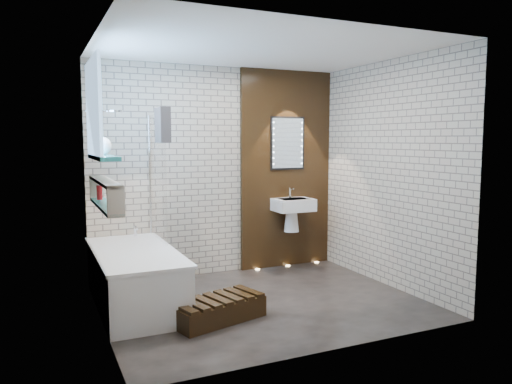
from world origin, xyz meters
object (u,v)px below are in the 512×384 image
bathtub (135,278)px  led_mirror (288,143)px  washbasin (293,209)px  bath_screen (157,177)px  walnut_step (218,310)px

bathtub → led_mirror: 2.68m
led_mirror → bathtub: bearing=-160.2°
washbasin → led_mirror: 0.88m
bath_screen → washbasin: bearing=5.8°
bath_screen → led_mirror: (1.82, 0.34, 0.37)m
walnut_step → washbasin: bearing=41.6°
bathtub → bath_screen: (0.35, 0.44, 0.99)m
bathtub → bath_screen: 1.14m
bath_screen → washbasin: 1.89m
washbasin → led_mirror: size_ratio=0.83×
walnut_step → bath_screen: bearing=102.8°
washbasin → bathtub: bearing=-164.0°
bath_screen → walnut_step: bearing=-77.2°
bath_screen → washbasin: size_ratio=2.41×
walnut_step → led_mirror: bearing=44.7°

